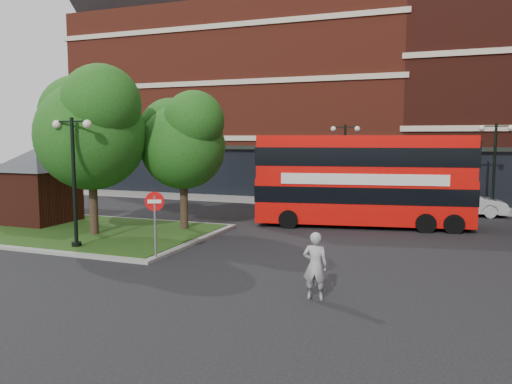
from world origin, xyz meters
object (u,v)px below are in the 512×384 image
at_px(bus, 362,174).
at_px(woman, 315,266).
at_px(car_silver, 322,196).
at_px(car_white, 464,203).

bearing_deg(bus, woman, -97.74).
xyz_separation_m(car_silver, car_white, (7.91, -0.03, -0.02)).
bearing_deg(woman, car_silver, -81.06).
height_order(bus, car_white, bus).
bearing_deg(woman, car_white, -107.58).
distance_m(car_silver, car_white, 7.91).
distance_m(woman, car_white, 17.29).
distance_m(bus, car_white, 7.39).
distance_m(woman, car_silver, 17.20).
bearing_deg(car_white, bus, 134.73).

